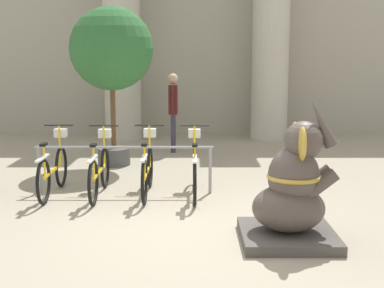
{
  "coord_description": "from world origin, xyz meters",
  "views": [
    {
      "loc": [
        -0.11,
        -6.41,
        2.19
      ],
      "look_at": [
        -0.08,
        0.76,
        1.0
      ],
      "focal_mm": 50.0,
      "sensor_mm": 36.0,
      "label": 1
    }
  ],
  "objects_px": {
    "bicycle_0": "(51,169)",
    "potted_tree": "(109,52)",
    "bicycle_1": "(97,170)",
    "bicycle_3": "(192,170)",
    "elephant_statue": "(290,194)",
    "person_pedestrian": "(171,105)",
    "bicycle_2": "(145,169)"
  },
  "relations": [
    {
      "from": "bicycle_1",
      "to": "bicycle_2",
      "type": "bearing_deg",
      "value": 4.7
    },
    {
      "from": "person_pedestrian",
      "to": "bicycle_0",
      "type": "bearing_deg",
      "value": -115.01
    },
    {
      "from": "bicycle_0",
      "to": "elephant_statue",
      "type": "xyz_separation_m",
      "value": [
        3.39,
        -2.16,
        0.16
      ]
    },
    {
      "from": "bicycle_0",
      "to": "person_pedestrian",
      "type": "xyz_separation_m",
      "value": [
        1.77,
        3.79,
        0.67
      ]
    },
    {
      "from": "elephant_statue",
      "to": "person_pedestrian",
      "type": "height_order",
      "value": "person_pedestrian"
    },
    {
      "from": "bicycle_1",
      "to": "person_pedestrian",
      "type": "relative_size",
      "value": 0.99
    },
    {
      "from": "bicycle_0",
      "to": "potted_tree",
      "type": "xyz_separation_m",
      "value": [
        0.62,
        2.34,
        1.84
      ]
    },
    {
      "from": "bicycle_1",
      "to": "bicycle_3",
      "type": "relative_size",
      "value": 1.0
    },
    {
      "from": "bicycle_3",
      "to": "bicycle_0",
      "type": "bearing_deg",
      "value": 178.64
    },
    {
      "from": "person_pedestrian",
      "to": "potted_tree",
      "type": "distance_m",
      "value": 2.19
    },
    {
      "from": "bicycle_1",
      "to": "bicycle_3",
      "type": "distance_m",
      "value": 1.49
    },
    {
      "from": "bicycle_1",
      "to": "bicycle_3",
      "type": "bearing_deg",
      "value": 0.26
    },
    {
      "from": "bicycle_3",
      "to": "potted_tree",
      "type": "distance_m",
      "value": 3.42
    },
    {
      "from": "bicycle_1",
      "to": "bicycle_0",
      "type": "bearing_deg",
      "value": 175.4
    },
    {
      "from": "bicycle_0",
      "to": "bicycle_2",
      "type": "xyz_separation_m",
      "value": [
        1.49,
        0.0,
        0.0
      ]
    },
    {
      "from": "person_pedestrian",
      "to": "bicycle_3",
      "type": "bearing_deg",
      "value": -83.05
    },
    {
      "from": "bicycle_0",
      "to": "elephant_statue",
      "type": "relative_size",
      "value": 1.05
    },
    {
      "from": "bicycle_0",
      "to": "elephant_statue",
      "type": "height_order",
      "value": "elephant_statue"
    },
    {
      "from": "person_pedestrian",
      "to": "potted_tree",
      "type": "relative_size",
      "value": 0.57
    },
    {
      "from": "elephant_statue",
      "to": "person_pedestrian",
      "type": "distance_m",
      "value": 6.19
    },
    {
      "from": "bicycle_0",
      "to": "person_pedestrian",
      "type": "distance_m",
      "value": 4.24
    },
    {
      "from": "bicycle_3",
      "to": "person_pedestrian",
      "type": "bearing_deg",
      "value": 96.95
    },
    {
      "from": "elephant_statue",
      "to": "person_pedestrian",
      "type": "xyz_separation_m",
      "value": [
        -1.62,
        5.95,
        0.51
      ]
    },
    {
      "from": "elephant_statue",
      "to": "bicycle_1",
      "type": "bearing_deg",
      "value": 141.49
    },
    {
      "from": "elephant_statue",
      "to": "potted_tree",
      "type": "height_order",
      "value": "potted_tree"
    },
    {
      "from": "bicycle_0",
      "to": "elephant_statue",
      "type": "bearing_deg",
      "value": -32.54
    },
    {
      "from": "bicycle_0",
      "to": "bicycle_3",
      "type": "distance_m",
      "value": 2.24
    },
    {
      "from": "bicycle_3",
      "to": "person_pedestrian",
      "type": "distance_m",
      "value": 3.93
    },
    {
      "from": "elephant_statue",
      "to": "potted_tree",
      "type": "bearing_deg",
      "value": 121.59
    },
    {
      "from": "potted_tree",
      "to": "bicycle_3",
      "type": "bearing_deg",
      "value": -55.9
    },
    {
      "from": "person_pedestrian",
      "to": "bicycle_2",
      "type": "bearing_deg",
      "value": -94.18
    },
    {
      "from": "bicycle_1",
      "to": "elephant_statue",
      "type": "xyz_separation_m",
      "value": [
        2.64,
        -2.1,
        0.16
      ]
    }
  ]
}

